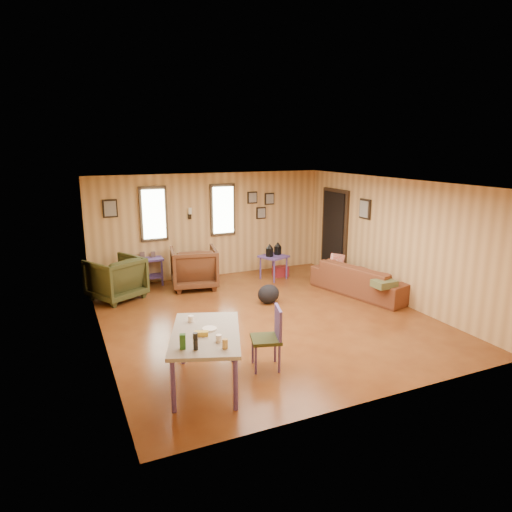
{
  "coord_description": "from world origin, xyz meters",
  "views": [
    {
      "loc": [
        -3.28,
        -6.94,
        3.01
      ],
      "look_at": [
        0.0,
        0.4,
        1.05
      ],
      "focal_mm": 32.0,
      "sensor_mm": 36.0,
      "label": 1
    }
  ],
  "objects_px": {
    "recliner_brown": "(194,266)",
    "end_table": "(149,266)",
    "recliner_green": "(116,276)",
    "side_table": "(274,254)",
    "dining_table": "(205,338)",
    "sofa": "(363,274)"
  },
  "relations": [
    {
      "from": "end_table",
      "to": "dining_table",
      "type": "height_order",
      "value": "dining_table"
    },
    {
      "from": "recliner_brown",
      "to": "end_table",
      "type": "height_order",
      "value": "recliner_brown"
    },
    {
      "from": "side_table",
      "to": "recliner_green",
      "type": "bearing_deg",
      "value": 179.82
    },
    {
      "from": "recliner_brown",
      "to": "side_table",
      "type": "bearing_deg",
      "value": -173.13
    },
    {
      "from": "recliner_green",
      "to": "recliner_brown",
      "type": "bearing_deg",
      "value": 154.77
    },
    {
      "from": "recliner_brown",
      "to": "dining_table",
      "type": "bearing_deg",
      "value": 86.11
    },
    {
      "from": "end_table",
      "to": "dining_table",
      "type": "xyz_separation_m",
      "value": [
        -0.2,
        -4.71,
        0.24
      ]
    },
    {
      "from": "sofa",
      "to": "recliner_brown",
      "type": "relative_size",
      "value": 2.21
    },
    {
      "from": "end_table",
      "to": "dining_table",
      "type": "relative_size",
      "value": 0.46
    },
    {
      "from": "side_table",
      "to": "sofa",
      "type": "bearing_deg",
      "value": -54.91
    },
    {
      "from": "recliner_brown",
      "to": "side_table",
      "type": "height_order",
      "value": "recliner_brown"
    },
    {
      "from": "recliner_green",
      "to": "side_table",
      "type": "xyz_separation_m",
      "value": [
        3.49,
        -0.01,
        0.11
      ]
    },
    {
      "from": "side_table",
      "to": "dining_table",
      "type": "xyz_separation_m",
      "value": [
        -2.9,
        -3.95,
        0.07
      ]
    },
    {
      "from": "recliner_brown",
      "to": "sofa",
      "type": "bearing_deg",
      "value": 159.62
    },
    {
      "from": "recliner_green",
      "to": "side_table",
      "type": "distance_m",
      "value": 3.5
    },
    {
      "from": "end_table",
      "to": "side_table",
      "type": "relative_size",
      "value": 0.87
    },
    {
      "from": "recliner_brown",
      "to": "recliner_green",
      "type": "xyz_separation_m",
      "value": [
        -1.64,
        -0.11,
        -0.02
      ]
    },
    {
      "from": "dining_table",
      "to": "side_table",
      "type": "bearing_deg",
      "value": 73.63
    },
    {
      "from": "sofa",
      "to": "dining_table",
      "type": "bearing_deg",
      "value": 103.67
    },
    {
      "from": "recliner_brown",
      "to": "end_table",
      "type": "relative_size",
      "value": 1.31
    },
    {
      "from": "sofa",
      "to": "recliner_green",
      "type": "height_order",
      "value": "recliner_green"
    },
    {
      "from": "recliner_brown",
      "to": "end_table",
      "type": "distance_m",
      "value": 1.06
    }
  ]
}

